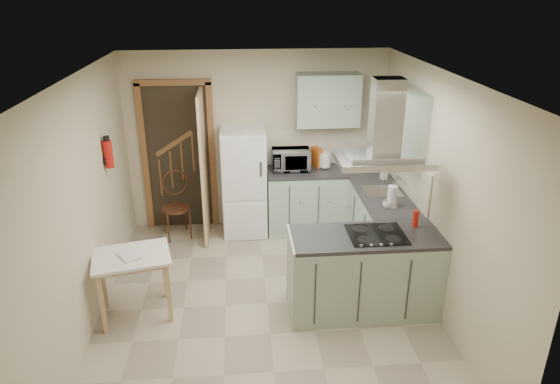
{
  "coord_description": "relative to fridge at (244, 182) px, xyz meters",
  "views": [
    {
      "loc": [
        -0.25,
        -4.64,
        3.28
      ],
      "look_at": [
        0.18,
        0.45,
        1.15
      ],
      "focal_mm": 32.0,
      "sensor_mm": 36.0,
      "label": 1
    }
  ],
  "objects": [
    {
      "name": "counter_back",
      "position": [
        0.86,
        0.0,
        -0.3
      ],
      "size": [
        1.08,
        0.6,
        0.9
      ],
      "primitive_type": "cube",
      "color": "#9EB2A0",
      "rests_on": "floor"
    },
    {
      "name": "fire_extinguisher",
      "position": [
        -1.54,
        -0.9,
        0.75
      ],
      "size": [
        0.1,
        0.1,
        0.32
      ],
      "primitive_type": "cylinder",
      "color": "#B2140F",
      "rests_on": "left_wall"
    },
    {
      "name": "right_wall",
      "position": [
        2.0,
        -1.8,
        0.5
      ],
      "size": [
        0.0,
        4.2,
        4.2
      ],
      "primitive_type": "plane",
      "rotation": [
        1.57,
        0.0,
        -1.57
      ],
      "color": "#BDB092",
      "rests_on": "floor"
    },
    {
      "name": "red_bottle",
      "position": [
        1.79,
        -1.82,
        0.24
      ],
      "size": [
        0.08,
        0.08,
        0.18
      ],
      "primitive_type": "cylinder",
      "rotation": [
        0.0,
        0.0,
        -0.37
      ],
      "color": "red",
      "rests_on": "peninsula"
    },
    {
      "name": "book",
      "position": [
        -1.28,
        -1.94,
        0.03
      ],
      "size": [
        0.28,
        0.3,
        0.11
      ],
      "primitive_type": "imported",
      "rotation": [
        0.0,
        0.0,
        0.58
      ],
      "color": "brown",
      "rests_on": "drop_leaf_table"
    },
    {
      "name": "splashback",
      "position": [
        1.16,
        0.29,
        0.4
      ],
      "size": [
        1.68,
        0.02,
        0.5
      ],
      "primitive_type": "cube",
      "color": "beige",
      "rests_on": "counter_back"
    },
    {
      "name": "peninsula",
      "position": [
        1.22,
        -1.98,
        -0.3
      ],
      "size": [
        1.55,
        0.65,
        0.9
      ],
      "primitive_type": "cube",
      "color": "#9EB2A0",
      "rests_on": "floor"
    },
    {
      "name": "counter_right",
      "position": [
        1.7,
        -0.68,
        -0.3
      ],
      "size": [
        0.6,
        1.95,
        0.9
      ],
      "primitive_type": "cube",
      "color": "#9EB2A0",
      "rests_on": "floor"
    },
    {
      "name": "cup",
      "position": [
        1.63,
        -1.34,
        0.19
      ],
      "size": [
        0.12,
        0.12,
        0.09
      ],
      "primitive_type": "imported",
      "rotation": [
        0.0,
        0.0,
        0.09
      ],
      "color": "white",
      "rests_on": "counter_right"
    },
    {
      "name": "floor",
      "position": [
        0.2,
        -1.8,
        -0.75
      ],
      "size": [
        4.2,
        4.2,
        0.0
      ],
      "primitive_type": "plane",
      "color": "tan",
      "rests_on": "ground"
    },
    {
      "name": "drop_leaf_table",
      "position": [
        -1.2,
        -1.87,
        -0.39
      ],
      "size": [
        0.88,
        0.73,
        0.72
      ],
      "primitive_type": "cube",
      "rotation": [
        0.0,
        0.0,
        0.22
      ],
      "color": "tan",
      "rests_on": "floor"
    },
    {
      "name": "back_wall",
      "position": [
        0.2,
        0.3,
        0.5
      ],
      "size": [
        3.6,
        0.0,
        3.6
      ],
      "primitive_type": "plane",
      "rotation": [
        1.57,
        0.0,
        0.0
      ],
      "color": "#BDB092",
      "rests_on": "floor"
    },
    {
      "name": "wall_cabinet_right",
      "position": [
        1.82,
        -0.95,
        1.1
      ],
      "size": [
        0.35,
        0.9,
        0.7
      ],
      "primitive_type": "cube",
      "color": "#9EB2A0",
      "rests_on": "right_wall"
    },
    {
      "name": "extractor_hood",
      "position": [
        1.32,
        -1.98,
        0.97
      ],
      "size": [
        0.9,
        0.55,
        0.1
      ],
      "primitive_type": "cube",
      "color": "silver",
      "rests_on": "ceiling"
    },
    {
      "name": "kettle",
      "position": [
        1.14,
        0.08,
        0.27
      ],
      "size": [
        0.19,
        0.19,
        0.24
      ],
      "primitive_type": "cylinder",
      "rotation": [
        0.0,
        0.0,
        -0.15
      ],
      "color": "white",
      "rests_on": "counter_back"
    },
    {
      "name": "cereal_box",
      "position": [
        1.03,
        0.14,
        0.29
      ],
      "size": [
        0.14,
        0.2,
        0.28
      ],
      "primitive_type": "cube",
      "rotation": [
        0.0,
        0.0,
        0.41
      ],
      "color": "#BE5316",
      "rests_on": "counter_back"
    },
    {
      "name": "sink",
      "position": [
        1.7,
        -0.85,
        0.16
      ],
      "size": [
        0.45,
        0.4,
        0.01
      ],
      "primitive_type": "cube",
      "color": "silver",
      "rests_on": "counter_right"
    },
    {
      "name": "microwave",
      "position": [
        0.66,
        0.05,
        0.29
      ],
      "size": [
        0.52,
        0.36,
        0.29
      ],
      "primitive_type": "imported",
      "rotation": [
        0.0,
        0.0,
        -0.01
      ],
      "color": "black",
      "rests_on": "counter_back"
    },
    {
      "name": "hob",
      "position": [
        1.32,
        -1.98,
        0.16
      ],
      "size": [
        0.58,
        0.5,
        0.01
      ],
      "primitive_type": "cube",
      "color": "black",
      "rests_on": "peninsula"
    },
    {
      "name": "fridge",
      "position": [
        0.0,
        0.0,
        0.0
      ],
      "size": [
        0.6,
        0.6,
        1.5
      ],
      "primitive_type": "cube",
      "color": "white",
      "rests_on": "floor"
    },
    {
      "name": "ceiling",
      "position": [
        0.2,
        -1.8,
        1.75
      ],
      "size": [
        4.2,
        4.2,
        0.0
      ],
      "primitive_type": "plane",
      "rotation": [
        3.14,
        0.0,
        0.0
      ],
      "color": "silver",
      "rests_on": "back_wall"
    },
    {
      "name": "paper_towel",
      "position": [
        1.67,
        -1.32,
        0.29
      ],
      "size": [
        0.12,
        0.12,
        0.27
      ],
      "primitive_type": "cylinder",
      "rotation": [
        0.0,
        0.0,
        0.11
      ],
      "color": "silver",
      "rests_on": "counter_right"
    },
    {
      "name": "soap_bottle",
      "position": [
        1.84,
        -0.42,
        0.23
      ],
      "size": [
        0.09,
        0.09,
        0.17
      ],
      "primitive_type": "imported",
      "rotation": [
        0.0,
        0.0,
        0.27
      ],
      "color": "#ADABB7",
      "rests_on": "counter_right"
    },
    {
      "name": "bentwood_chair",
      "position": [
        -0.95,
        -0.08,
        -0.32
      ],
      "size": [
        0.48,
        0.48,
        0.85
      ],
      "primitive_type": "cube",
      "rotation": [
        0.0,
        0.0,
        0.31
      ],
      "color": "#502F1A",
      "rests_on": "floor"
    },
    {
      "name": "doorway",
      "position": [
        -0.9,
        0.27,
        0.3
      ],
      "size": [
        1.1,
        0.12,
        2.1
      ],
      "primitive_type": "cube",
      "color": "brown",
      "rests_on": "floor"
    },
    {
      "name": "left_wall",
      "position": [
        -1.6,
        -1.8,
        0.5
      ],
      "size": [
        0.0,
        4.2,
        4.2
      ],
      "primitive_type": "plane",
      "rotation": [
        1.57,
        0.0,
        1.57
      ],
      "color": "#BDB092",
      "rests_on": "floor"
    },
    {
      "name": "wall_cabinet_back",
      "position": [
        1.15,
        0.12,
        1.1
      ],
      "size": [
        0.85,
        0.35,
        0.7
      ],
      "primitive_type": "cube",
      "color": "#9EB2A0",
      "rests_on": "back_wall"
    }
  ]
}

